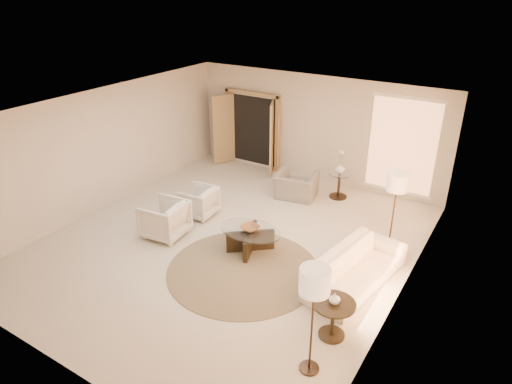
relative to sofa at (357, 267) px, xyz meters
The scene contains 18 objects.
room 2.93m from the sofa, behind, with size 7.04×8.04×2.83m.
windows_right 1.25m from the sofa, ahead, with size 0.10×6.40×2.40m, color #FFA866, non-canonical shape.
window_back_corner 4.05m from the sofa, 96.25° to the left, with size 1.70×0.10×2.40m, color #FFA866, non-canonical shape.
curtains_right 1.51m from the sofa, 54.44° to the left, with size 0.06×5.20×2.60m, color tan, non-canonical shape.
french_doors 6.01m from the sofa, 140.89° to the left, with size 1.95×0.66×2.16m.
area_rug 2.10m from the sofa, 158.89° to the right, with size 2.88×2.88×0.01m, color #3F3424.
sofa is the anchor object (origin of this frame).
armchair_left 4.06m from the sofa, behind, with size 0.74×0.69×0.76m, color silver.
armchair_right 4.09m from the sofa, behind, with size 0.84×0.78×0.86m, color silver.
accent_chair 3.63m from the sofa, 134.54° to the left, with size 1.00×0.65×0.87m, color gray.
coffee_table 2.19m from the sofa, behind, with size 1.58×1.58×0.47m.
end_table 1.49m from the sofa, 83.26° to the right, with size 0.66×0.66×0.62m.
side_table 3.56m from the sofa, 117.54° to the left, with size 0.58×0.58×0.67m.
floor_lamp_near 1.79m from the sofa, 82.95° to the left, with size 0.41×0.41×1.69m.
floor_lamp_far 2.52m from the sofa, 85.60° to the right, with size 0.41×0.41×1.70m.
bowl 2.20m from the sofa, behind, with size 0.36×0.36×0.09m, color brown.
end_vase 1.53m from the sofa, 83.26° to the right, with size 0.17×0.17×0.18m, color white.
side_vase 3.58m from the sofa, 117.54° to the left, with size 0.23×0.23×0.24m, color white.
Camera 1 is at (4.77, -6.64, 5.03)m, focal length 32.00 mm.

